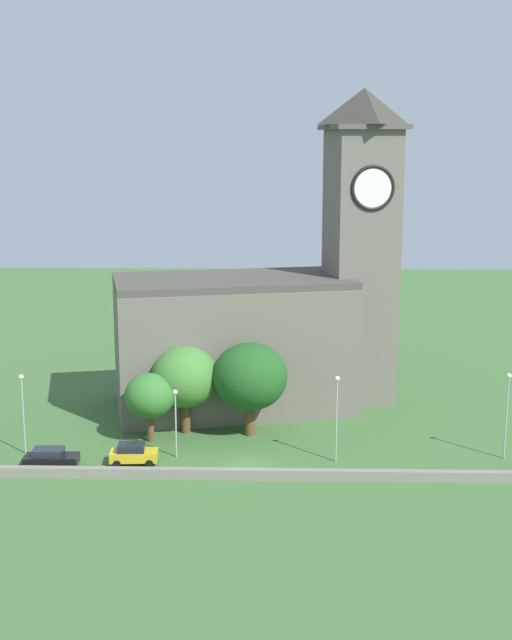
{
  "coord_description": "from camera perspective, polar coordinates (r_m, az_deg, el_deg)",
  "views": [
    {
      "loc": [
        2.6,
        -68.8,
        27.41
      ],
      "look_at": [
        0.56,
        7.28,
        11.36
      ],
      "focal_mm": 48.14,
      "sensor_mm": 36.0,
      "label": 1
    }
  ],
  "objects": [
    {
      "name": "tree_by_tower",
      "position": [
        80.21,
        -0.41,
        -3.8
      ],
      "size": [
        7.05,
        7.05,
        8.91
      ],
      "color": "brown",
      "rests_on": "ground"
    },
    {
      "name": "streetlamp_west_end",
      "position": [
        78.5,
        -15.26,
        -5.24
      ],
      "size": [
        0.44,
        0.44,
        7.28
      ],
      "color": "#9EA0A5",
      "rests_on": "ground"
    },
    {
      "name": "car_yellow",
      "position": [
        75.39,
        -8.16,
        -8.79
      ],
      "size": [
        4.17,
        2.34,
        1.83
      ],
      "color": "gold",
      "rests_on": "ground"
    },
    {
      "name": "car_black",
      "position": [
        75.99,
        -13.5,
        -8.9
      ],
      "size": [
        4.65,
        2.34,
        1.67
      ],
      "color": "black",
      "rests_on": "ground"
    },
    {
      "name": "ground_plane",
      "position": [
        88.21,
        -0.23,
        -6.19
      ],
      "size": [
        200.0,
        200.0,
        0.0
      ],
      "primitive_type": "plane",
      "color": "#3D6633"
    },
    {
      "name": "streetlamp_west_mid",
      "position": [
        75.42,
        -5.37,
        -6.07
      ],
      "size": [
        0.44,
        0.44,
        6.17
      ],
      "color": "#9EA0A5",
      "rests_on": "ground"
    },
    {
      "name": "streetlamp_east_mid",
      "position": [
        77.6,
        16.36,
        -5.3
      ],
      "size": [
        0.44,
        0.44,
        7.74
      ],
      "color": "#9EA0A5",
      "rests_on": "ground"
    },
    {
      "name": "quay_barrier",
      "position": [
        71.62,
        -0.66,
        -10.21
      ],
      "size": [
        56.65,
        0.7,
        0.88
      ],
      "primitive_type": "cube",
      "color": "gray",
      "rests_on": "ground"
    },
    {
      "name": "streetlamp_central",
      "position": [
        74.15,
        5.39,
        -5.69
      ],
      "size": [
        0.44,
        0.44,
        7.68
      ],
      "color": "#9EA0A5",
      "rests_on": "ground"
    },
    {
      "name": "tree_riverside_east",
      "position": [
        79.47,
        -7.08,
        -5.05
      ],
      "size": [
        4.62,
        4.62,
        6.47
      ],
      "color": "brown",
      "rests_on": "ground"
    },
    {
      "name": "tree_riverside_west",
      "position": [
        81.24,
        -4.75,
        -3.81
      ],
      "size": [
        6.41,
        6.41,
        8.37
      ],
      "color": "brown",
      "rests_on": "ground"
    },
    {
      "name": "church",
      "position": [
        88.67,
        0.68,
        0.14
      ],
      "size": [
        30.77,
        17.74,
        32.5
      ],
      "color": "#666056",
      "rests_on": "ground"
    }
  ]
}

